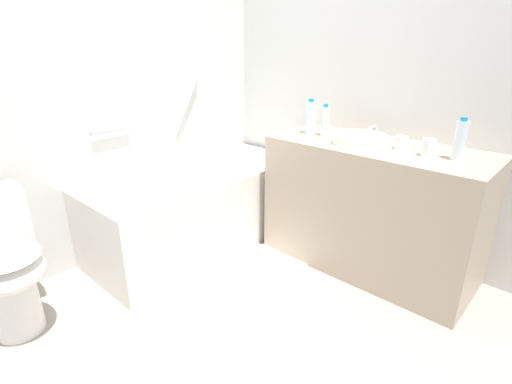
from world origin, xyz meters
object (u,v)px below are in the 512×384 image
Objects in this scene: drinking_glass_1 at (428,148)px; sink_faucet at (374,133)px; toilet at (2,263)px; drinking_glass_0 at (401,143)px; bathtub at (199,205)px; water_bottle_1 at (325,121)px; water_bottle_0 at (460,140)px; bath_mat at (275,260)px; water_bottle_2 at (310,117)px; sink_basin at (359,139)px.

sink_faucet is at bearing 64.78° from drinking_glass_1.
drinking_glass_0 is (1.89, -1.24, 0.50)m from toilet.
water_bottle_1 is at bearing -51.00° from bathtub.
water_bottle_0 is 0.35× the size of bath_mat.
sink_basin is at bearing -93.12° from water_bottle_2.
drinking_glass_0 is (0.03, -0.65, -0.07)m from water_bottle_2.
drinking_glass_1 is (0.53, -1.42, 0.60)m from bathtub.
bathtub is 2.15× the size of toilet.
sink_basin is 1.03m from bath_mat.
water_bottle_1 is 0.72m from drinking_glass_1.
bathtub reaches higher than sink_basin.
toilet is at bearing 142.33° from drinking_glass_1.
bath_mat is at bearing -74.33° from bathtub.
sink_faucet is at bearing -53.55° from bathtub.
bathtub is 1.36m from sink_faucet.
water_bottle_1 is (0.04, 0.29, 0.07)m from sink_basin.
drinking_glass_0 is (0.01, -0.54, -0.06)m from water_bottle_1.
bath_mat is at bearing 67.77° from toilet.
sink_faucet is at bearing 58.55° from drinking_glass_0.
drinking_glass_0 is 0.12× the size of bath_mat.
drinking_glass_0 is at bearing -57.22° from bath_mat.
water_bottle_1 is 0.54m from drinking_glass_0.
bathtub is 1.11m from water_bottle_1.
sink_faucet is 1.92× the size of drinking_glass_0.
bathtub is at bearing 110.50° from drinking_glass_1.
drinking_glass_1 is (-0.04, -0.71, -0.05)m from water_bottle_1.
bathtub reaches higher than water_bottle_2.
toilet is 2.51m from water_bottle_0.
bathtub is at bearing 126.45° from sink_faucet.
water_bottle_1 is 0.11m from water_bottle_2.
water_bottle_1 is at bearing 90.91° from drinking_glass_0.
toilet reaches higher than bath_mat.
sink_basin is 1.43× the size of water_bottle_0.
toilet is at bearing 157.54° from bath_mat.
sink_basin is 0.43m from drinking_glass_1.
bathtub is at bearing 118.16° from sink_basin.
drinking_glass_0 is 1.17m from bath_mat.
bathtub is at bearing 105.67° from bath_mat.
bathtub is at bearing 129.00° from water_bottle_1.
sink_basin is 0.50× the size of bath_mat.
water_bottle_0 is at bearing -89.35° from water_bottle_2.
drinking_glass_0 is 0.80× the size of drinking_glass_1.
drinking_glass_0 is at bearing 74.87° from drinking_glass_1.
sink_faucet is at bearing -65.63° from water_bottle_2.
water_bottle_2 is 3.07× the size of drinking_glass_0.
sink_basin is 1.56× the size of water_bottle_1.
toilet is 3.55× the size of water_bottle_1.
bathtub is 7.04× the size of water_bottle_0.
drinking_glass_1 reaches higher than sink_faucet.
sink_faucet is 0.47m from drinking_glass_1.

